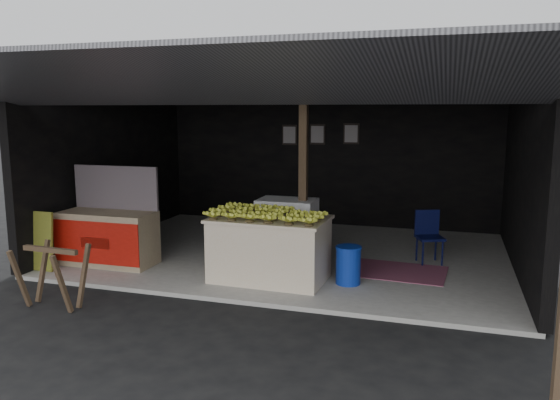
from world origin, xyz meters
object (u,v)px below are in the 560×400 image
(white_crate, at_px, (287,230))
(sawhorse, at_px, (52,270))
(banana_table, at_px, (270,249))
(plastic_chair, at_px, (428,232))
(water_barrel, at_px, (348,266))
(neighbor_stall, at_px, (108,235))

(white_crate, xyz_separation_m, sawhorse, (-2.20, -2.71, -0.07))
(banana_table, distance_m, plastic_chair, 2.64)
(sawhorse, height_order, water_barrel, sawhorse)
(banana_table, distance_m, white_crate, 0.99)
(banana_table, bearing_deg, water_barrel, 9.14)
(neighbor_stall, height_order, water_barrel, neighbor_stall)
(white_crate, height_order, water_barrel, white_crate)
(white_crate, relative_size, sawhorse, 1.26)
(sawhorse, bearing_deg, white_crate, 53.19)
(banana_table, distance_m, water_barrel, 1.12)
(banana_table, xyz_separation_m, sawhorse, (-2.25, -1.72, -0.02))
(neighbor_stall, height_order, sawhorse, neighbor_stall)
(sawhorse, relative_size, plastic_chair, 0.97)
(plastic_chair, bearing_deg, banana_table, -163.15)
(sawhorse, bearing_deg, plastic_chair, 39.90)
(water_barrel, bearing_deg, plastic_chair, 55.86)
(banana_table, relative_size, plastic_chair, 2.01)
(banana_table, height_order, neighbor_stall, neighbor_stall)
(banana_table, bearing_deg, neighbor_stall, -179.00)
(water_barrel, bearing_deg, neighbor_stall, -178.16)
(sawhorse, bearing_deg, neighbor_stall, 105.03)
(plastic_chair, bearing_deg, white_crate, 175.46)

